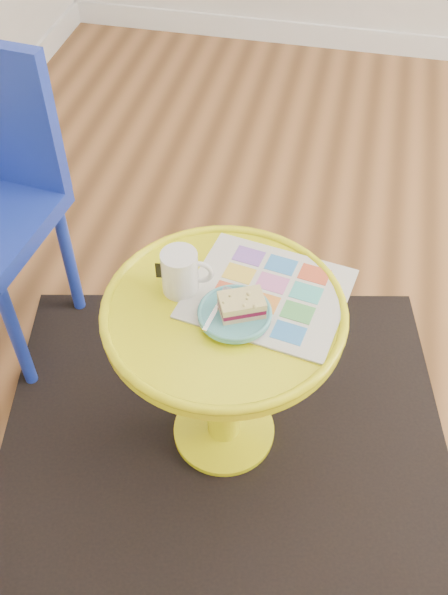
% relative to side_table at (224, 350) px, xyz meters
% --- Properties ---
extents(floor, '(4.00, 4.00, 0.00)m').
position_rel_side_table_xyz_m(floor, '(0.59, 0.47, -0.40)').
color(floor, brown).
rests_on(floor, ground).
extents(room_walls, '(4.00, 4.00, 4.00)m').
position_rel_side_table_xyz_m(room_walls, '(-0.41, 1.47, -0.34)').
color(room_walls, silver).
rests_on(room_walls, ground).
extents(rug, '(1.50, 1.35, 0.01)m').
position_rel_side_table_xyz_m(rug, '(0.00, 0.00, -0.39)').
color(rug, black).
rests_on(rug, ground).
extents(side_table, '(0.58, 0.58, 0.55)m').
position_rel_side_table_xyz_m(side_table, '(0.00, 0.00, 0.00)').
color(side_table, yellow).
rests_on(side_table, ground).
extents(newspaper, '(0.42, 0.37, 0.01)m').
position_rel_side_table_xyz_m(newspaper, '(0.09, 0.07, 0.16)').
color(newspaper, silver).
rests_on(newspaper, side_table).
extents(mug, '(0.13, 0.09, 0.11)m').
position_rel_side_table_xyz_m(mug, '(-0.11, 0.04, 0.22)').
color(mug, white).
rests_on(mug, side_table).
extents(plate, '(0.17, 0.17, 0.02)m').
position_rel_side_table_xyz_m(plate, '(0.03, -0.03, 0.17)').
color(plate, '#55AFB5').
rests_on(plate, newspaper).
extents(cake_slice, '(0.12, 0.10, 0.04)m').
position_rel_side_table_xyz_m(cake_slice, '(0.05, -0.02, 0.20)').
color(cake_slice, '#D3BC8C').
rests_on(cake_slice, plate).
extents(fork, '(0.04, 0.14, 0.00)m').
position_rel_side_table_xyz_m(fork, '(-0.01, -0.02, 0.18)').
color(fork, silver).
rests_on(fork, plate).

